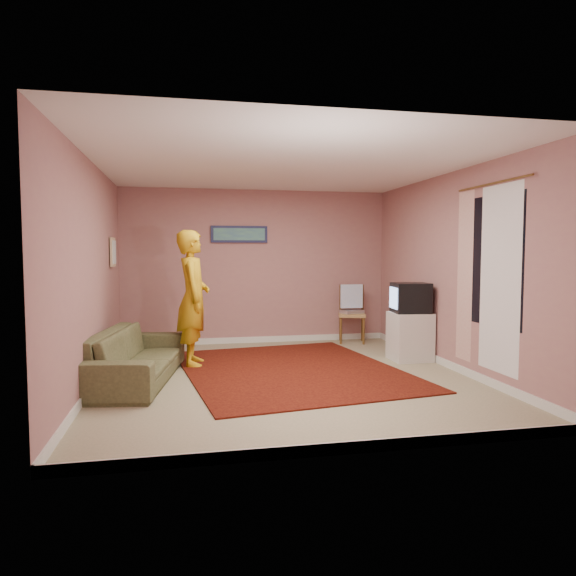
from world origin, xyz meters
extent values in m
plane|color=gray|center=(0.00, 0.00, 0.00)|extent=(5.00, 5.00, 0.00)
cube|color=#9F6D68|center=(0.00, 2.50, 1.30)|extent=(4.50, 0.02, 2.60)
cube|color=#9F6D68|center=(0.00, -2.50, 1.30)|extent=(4.50, 0.02, 2.60)
cube|color=#9F6D68|center=(-2.25, 0.00, 1.30)|extent=(0.02, 5.00, 2.60)
cube|color=#9F6D68|center=(2.25, 0.00, 1.30)|extent=(0.02, 5.00, 2.60)
cube|color=white|center=(0.00, 0.00, 2.60)|extent=(4.50, 5.00, 0.02)
cube|color=silver|center=(0.00, 2.49, 0.05)|extent=(4.50, 0.02, 0.10)
cube|color=silver|center=(0.00, -2.49, 0.05)|extent=(4.50, 0.02, 0.10)
cube|color=silver|center=(-2.24, 0.00, 0.05)|extent=(0.02, 5.00, 0.10)
cube|color=silver|center=(2.24, 0.00, 0.05)|extent=(0.02, 5.00, 0.10)
cube|color=black|center=(2.24, -0.90, 1.45)|extent=(0.01, 1.10, 1.50)
cube|color=white|center=(2.23, -1.05, 1.25)|extent=(0.01, 0.75, 2.10)
cube|color=beige|center=(2.21, -0.35, 1.25)|extent=(0.01, 0.35, 2.10)
cylinder|color=brown|center=(2.20, -0.90, 2.32)|extent=(0.02, 1.40, 0.02)
cube|color=#16183D|center=(-0.30, 2.47, 1.85)|extent=(0.95, 0.03, 0.28)
cube|color=#2E4F80|center=(-0.30, 2.45, 1.85)|extent=(0.86, 0.01, 0.20)
cube|color=#C8B389|center=(-2.22, 1.60, 1.55)|extent=(0.03, 0.38, 0.42)
cube|color=silver|center=(-2.20, 1.60, 1.55)|extent=(0.01, 0.30, 0.34)
cube|color=black|center=(0.15, 0.34, 0.01)|extent=(3.10, 3.67, 0.02)
cube|color=silver|center=(1.95, 0.63, 0.34)|extent=(0.54, 0.49, 0.69)
cube|color=black|center=(1.95, 0.63, 0.90)|extent=(0.53, 0.49, 0.43)
cube|color=#8CB2F2|center=(1.70, 0.65, 0.90)|extent=(0.06, 0.35, 0.30)
cube|color=tan|center=(1.59, 2.17, 0.48)|extent=(0.54, 0.53, 0.05)
cube|color=brown|center=(1.59, 2.17, 0.73)|extent=(0.44, 0.16, 0.51)
cube|color=silver|center=(1.59, 2.17, 0.53)|extent=(0.41, 0.34, 0.06)
cube|color=#8EAEE9|center=(1.59, 2.20, 0.79)|extent=(0.39, 0.05, 0.40)
cube|color=tan|center=(1.97, 0.63, 0.44)|extent=(0.40, 0.42, 0.05)
cube|color=brown|center=(1.97, 0.63, 0.67)|extent=(0.05, 0.41, 0.47)
cube|color=white|center=(1.97, 0.63, 0.48)|extent=(0.25, 0.20, 0.04)
imported|color=brown|center=(-1.80, 0.15, 0.31)|extent=(1.15, 2.22, 0.62)
imported|color=#C59212|center=(-1.10, 0.92, 0.92)|extent=(0.47, 0.69, 1.85)
camera|label=1|loc=(-1.20, -6.17, 1.55)|focal=32.00mm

